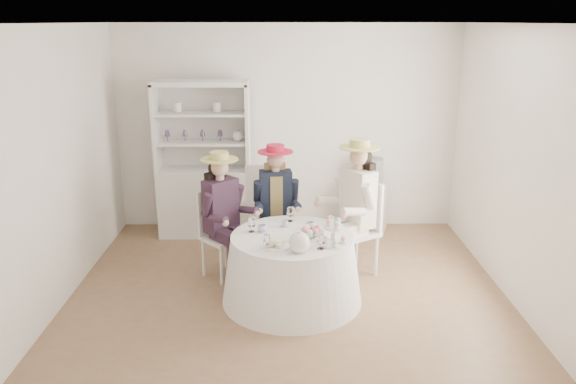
{
  "coord_description": "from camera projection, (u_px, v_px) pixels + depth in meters",
  "views": [
    {
      "loc": [
        -0.04,
        -5.36,
        2.72
      ],
      "look_at": [
        0.0,
        0.1,
        1.05
      ],
      "focal_mm": 35.0,
      "sensor_mm": 36.0,
      "label": 1
    }
  ],
  "objects": [
    {
      "name": "guest_mid",
      "position": [
        276.0,
        198.0,
        6.37
      ],
      "size": [
        0.52,
        0.54,
        1.41
      ],
      "rotation": [
        0.0,
        0.0,
        0.12
      ],
      "color": "silver",
      "rests_on": "ground"
    },
    {
      "name": "wall_right",
      "position": [
        515.0,
        165.0,
        5.55
      ],
      "size": [
        0.0,
        4.5,
        4.5
      ],
      "primitive_type": "plane",
      "rotation": [
        1.57,
        0.0,
        -1.57
      ],
      "color": "silver",
      "rests_on": "ground"
    },
    {
      "name": "sandwich_plate",
      "position": [
        276.0,
        246.0,
        5.24
      ],
      "size": [
        0.27,
        0.27,
        0.06
      ],
      "rotation": [
        0.0,
        0.0,
        0.31
      ],
      "color": "white",
      "rests_on": "tea_table"
    },
    {
      "name": "ceiling",
      "position": [
        288.0,
        23.0,
        5.13
      ],
      "size": [
        4.5,
        4.5,
        0.0
      ],
      "primitive_type": "plane",
      "rotation": [
        3.14,
        0.0,
        0.0
      ],
      "color": "white",
      "rests_on": "wall_back"
    },
    {
      "name": "ground",
      "position": [
        288.0,
        290.0,
        5.92
      ],
      "size": [
        4.5,
        4.5,
        0.0
      ],
      "primitive_type": "plane",
      "color": "brown",
      "rests_on": "ground"
    },
    {
      "name": "side_table",
      "position": [
        369.0,
        207.0,
        7.48
      ],
      "size": [
        0.55,
        0.55,
        0.68
      ],
      "primitive_type": "cube",
      "rotation": [
        0.0,
        0.0,
        -0.34
      ],
      "color": "silver",
      "rests_on": "ground"
    },
    {
      "name": "spare_chair",
      "position": [
        264.0,
        201.0,
        7.0
      ],
      "size": [
        0.47,
        0.47,
        1.06
      ],
      "rotation": [
        0.0,
        0.0,
        3.08
      ],
      "color": "silver",
      "rests_on": "ground"
    },
    {
      "name": "cupcake_stand",
      "position": [
        334.0,
        236.0,
        5.28
      ],
      "size": [
        0.26,
        0.26,
        0.24
      ],
      "rotation": [
        0.0,
        0.0,
        -0.29
      ],
      "color": "white",
      "rests_on": "tea_table"
    },
    {
      "name": "wall_left",
      "position": [
        60.0,
        166.0,
        5.51
      ],
      "size": [
        0.0,
        4.5,
        4.5
      ],
      "primitive_type": "plane",
      "rotation": [
        1.57,
        0.0,
        1.57
      ],
      "color": "silver",
      "rests_on": "ground"
    },
    {
      "name": "wall_back",
      "position": [
        287.0,
        129.0,
        7.44
      ],
      "size": [
        4.5,
        0.0,
        4.5
      ],
      "primitive_type": "plane",
      "rotation": [
        1.57,
        0.0,
        0.0
      ],
      "color": "silver",
      "rests_on": "ground"
    },
    {
      "name": "table_teapot",
      "position": [
        300.0,
        243.0,
        5.11
      ],
      "size": [
        0.28,
        0.2,
        0.21
      ],
      "rotation": [
        0.0,
        0.0,
        -0.16
      ],
      "color": "white",
      "rests_on": "tea_table"
    },
    {
      "name": "hutch",
      "position": [
        205.0,
        182.0,
        7.3
      ],
      "size": [
        1.31,
        0.76,
        2.01
      ],
      "rotation": [
        0.0,
        0.0,
        -0.28
      ],
      "color": "silver",
      "rests_on": "ground"
    },
    {
      "name": "tea_table",
      "position": [
        292.0,
        268.0,
        5.62
      ],
      "size": [
        1.41,
        1.41,
        0.7
      ],
      "rotation": [
        0.0,
        0.0,
        0.03
      ],
      "color": "white",
      "rests_on": "ground"
    },
    {
      "name": "teacup_b",
      "position": [
        285.0,
        224.0,
        5.75
      ],
      "size": [
        0.08,
        0.08,
        0.06
      ],
      "primitive_type": "imported",
      "rotation": [
        0.0,
        0.0,
        -0.34
      ],
      "color": "white",
      "rests_on": "tea_table"
    },
    {
      "name": "flower_arrangement",
      "position": [
        311.0,
        230.0,
        5.43
      ],
      "size": [
        0.17,
        0.17,
        0.06
      ],
      "rotation": [
        0.0,
        0.0,
        0.32
      ],
      "color": "#EB7582",
      "rests_on": "tea_table"
    },
    {
      "name": "flower_bowl",
      "position": [
        313.0,
        234.0,
        5.49
      ],
      "size": [
        0.26,
        0.26,
        0.05
      ],
      "primitive_type": "imported",
      "rotation": [
        0.0,
        0.0,
        0.23
      ],
      "color": "white",
      "rests_on": "tea_table"
    },
    {
      "name": "wall_front",
      "position": [
        291.0,
        243.0,
        3.62
      ],
      "size": [
        4.5,
        0.0,
        4.5
      ],
      "primitive_type": "plane",
      "rotation": [
        -1.57,
        0.0,
        0.0
      ],
      "color": "silver",
      "rests_on": "ground"
    },
    {
      "name": "guest_right",
      "position": [
        356.0,
        200.0,
        6.06
      ],
      "size": [
        0.66,
        0.61,
        1.53
      ],
      "rotation": [
        0.0,
        0.0,
        -1.01
      ],
      "color": "silver",
      "rests_on": "ground"
    },
    {
      "name": "teacup_a",
      "position": [
        262.0,
        229.0,
        5.6
      ],
      "size": [
        0.11,
        0.11,
        0.07
      ],
      "primitive_type": "imported",
      "rotation": [
        0.0,
        0.0,
        0.41
      ],
      "color": "white",
      "rests_on": "tea_table"
    },
    {
      "name": "teacup_c",
      "position": [
        310.0,
        226.0,
        5.68
      ],
      "size": [
        0.11,
        0.11,
        0.07
      ],
      "primitive_type": "imported",
      "rotation": [
        0.0,
        0.0,
        -0.42
      ],
      "color": "white",
      "rests_on": "tea_table"
    },
    {
      "name": "stemware_set",
      "position": [
        292.0,
        229.0,
        5.5
      ],
      "size": [
        0.88,
        0.85,
        0.15
      ],
      "color": "white",
      "rests_on": "tea_table"
    },
    {
      "name": "hatbox",
      "position": [
        370.0,
        171.0,
        7.34
      ],
      "size": [
        0.39,
        0.39,
        0.33
      ],
      "primitive_type": "cylinder",
      "rotation": [
        0.0,
        0.0,
        -0.2
      ],
      "color": "black",
      "rests_on": "side_table"
    },
    {
      "name": "guest_left",
      "position": [
        222.0,
        208.0,
        6.02
      ],
      "size": [
        0.6,
        0.6,
        1.41
      ],
      "rotation": [
        0.0,
        0.0,
        0.77
      ],
      "color": "silver",
      "rests_on": "ground"
    }
  ]
}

